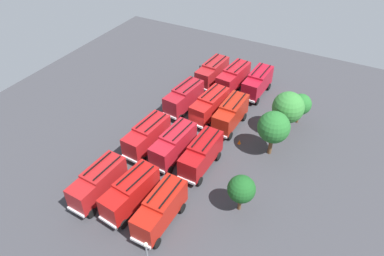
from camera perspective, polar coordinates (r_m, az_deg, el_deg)
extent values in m
plane|color=#38383D|center=(48.78, 0.00, -1.29)|extent=(64.77, 64.77, 0.00)
cube|color=maroon|center=(57.24, 2.01, 7.84)|extent=(2.37, 2.64, 2.60)
cube|color=#8C9EAD|center=(56.30, 1.47, 7.66)|extent=(0.23, 2.13, 1.46)
cube|color=maroon|center=(59.83, 3.75, 9.38)|extent=(4.96, 2.82, 2.90)
cube|color=black|center=(58.80, 4.41, 10.54)|extent=(4.32, 0.41, 0.12)
cube|color=black|center=(59.38, 3.22, 10.89)|extent=(4.32, 0.41, 0.12)
cube|color=silver|center=(56.95, 1.36, 6.33)|extent=(0.36, 2.38, 0.28)
cylinder|color=black|center=(57.39, 2.91, 6.09)|extent=(1.12, 0.42, 1.10)
cylinder|color=black|center=(58.42, 0.86, 6.76)|extent=(1.12, 0.42, 1.10)
cylinder|color=black|center=(61.11, 5.23, 8.14)|extent=(1.12, 0.42, 1.10)
cylinder|color=black|center=(62.08, 3.26, 8.75)|extent=(1.12, 0.42, 1.10)
cube|color=maroon|center=(50.99, -2.88, 3.59)|extent=(2.45, 2.71, 2.60)
cube|color=#8C9EAD|center=(50.13, -3.61, 3.32)|extent=(0.30, 2.12, 1.46)
cube|color=maroon|center=(53.25, -0.63, 5.50)|extent=(5.03, 2.98, 2.90)
cube|color=black|center=(52.08, -0.02, 6.72)|extent=(4.31, 0.57, 0.12)
cube|color=black|center=(52.76, -1.26, 7.16)|extent=(4.31, 0.57, 0.12)
cube|color=silver|center=(50.89, -3.64, 1.89)|extent=(0.45, 2.38, 0.28)
cylinder|color=black|center=(51.17, -1.88, 1.63)|extent=(1.13, 0.46, 1.10)
cylinder|color=black|center=(52.36, -4.01, 2.51)|extent=(1.13, 0.46, 1.10)
cylinder|color=black|center=(54.45, 1.15, 4.17)|extent=(1.13, 0.46, 1.10)
cylinder|color=black|center=(55.58, -0.93, 4.95)|extent=(1.13, 0.46, 1.10)
cube|color=#A8171B|center=(44.48, -9.10, -2.95)|extent=(2.37, 2.65, 2.60)
cube|color=#8C9EAD|center=(43.72, -10.01, -3.40)|extent=(0.23, 2.13, 1.46)
cube|color=#A8171B|center=(46.38, -6.37, -0.42)|extent=(4.96, 2.83, 2.90)
cube|color=black|center=(45.07, -5.82, 0.84)|extent=(4.32, 0.43, 0.12)
cube|color=black|center=(45.78, -7.19, 1.40)|extent=(4.32, 0.43, 0.12)
cube|color=silver|center=(44.61, -9.94, -4.91)|extent=(0.37, 2.38, 0.28)
cylinder|color=black|center=(44.79, -7.88, -5.14)|extent=(1.12, 0.43, 1.10)
cylinder|color=black|center=(46.04, -10.22, -4.00)|extent=(1.12, 0.43, 1.10)
cylinder|color=black|center=(47.58, -4.21, -1.75)|extent=(1.12, 0.43, 1.10)
cylinder|color=black|center=(48.76, -6.49, -0.77)|extent=(1.12, 0.43, 1.10)
cube|color=maroon|center=(39.94, -17.10, -10.49)|extent=(2.32, 2.61, 2.60)
cube|color=#8C9EAD|center=(39.32, -18.26, -11.12)|extent=(0.19, 2.13, 1.46)
cube|color=maroon|center=(41.31, -13.73, -7.38)|extent=(4.92, 2.74, 2.90)
cube|color=black|center=(39.84, -13.34, -6.19)|extent=(4.32, 0.34, 0.12)
cube|color=black|center=(40.62, -14.77, -5.44)|extent=(4.32, 0.34, 0.12)
cube|color=silver|center=(40.35, -18.00, -12.61)|extent=(0.32, 2.38, 0.28)
cylinder|color=black|center=(40.35, -15.67, -12.86)|extent=(1.12, 0.41, 1.10)
cylinder|color=black|center=(41.69, -18.07, -11.36)|extent=(1.12, 0.41, 1.10)
cylinder|color=black|center=(42.43, -11.10, -8.66)|extent=(1.12, 0.41, 1.10)
cylinder|color=black|center=(43.70, -13.51, -7.39)|extent=(1.12, 0.41, 1.10)
cube|color=#A6151F|center=(56.03, 5.38, 6.95)|extent=(2.44, 2.71, 2.60)
cube|color=#8C9EAD|center=(55.07, 4.85, 6.76)|extent=(0.30, 2.12, 1.46)
cube|color=#A6151F|center=(58.64, 7.12, 8.52)|extent=(5.03, 2.98, 2.90)
cube|color=black|center=(57.62, 7.84, 9.67)|extent=(4.31, 0.56, 0.12)
cube|color=black|center=(58.16, 6.63, 10.06)|extent=(4.31, 0.56, 0.12)
cube|color=silver|center=(55.74, 4.69, 5.42)|extent=(0.44, 2.38, 0.28)
cylinder|color=black|center=(56.23, 6.25, 5.14)|extent=(1.13, 0.46, 1.10)
cylinder|color=black|center=(57.18, 4.14, 5.90)|extent=(1.13, 0.46, 1.10)
cylinder|color=black|center=(59.99, 8.55, 7.23)|extent=(1.13, 0.46, 1.10)
cylinder|color=black|center=(60.88, 6.54, 7.91)|extent=(1.13, 0.46, 1.10)
cube|color=#AF1816|center=(49.25, 1.34, 2.23)|extent=(2.43, 2.70, 2.60)
cube|color=#8C9EAD|center=(48.35, 0.67, 1.92)|extent=(0.28, 2.12, 1.46)
cube|color=#AF1816|center=(51.62, 3.45, 4.26)|extent=(5.02, 2.94, 2.90)
cube|color=black|center=(50.48, 4.19, 5.49)|extent=(4.31, 0.53, 0.12)
cube|color=black|center=(51.06, 2.85, 5.96)|extent=(4.31, 0.53, 0.12)
cube|color=silver|center=(49.13, 0.56, 0.46)|extent=(0.42, 2.38, 0.28)
cylinder|color=black|center=(49.54, 2.35, 0.21)|extent=(1.13, 0.45, 1.10)
cylinder|color=black|center=(50.56, 0.05, 1.14)|extent=(1.13, 0.45, 1.10)
cylinder|color=black|center=(52.98, 5.16, 2.92)|extent=(1.13, 0.45, 1.10)
cylinder|color=black|center=(53.93, 2.95, 3.75)|extent=(1.13, 0.45, 1.10)
cube|color=#A81723|center=(42.84, -4.81, -4.44)|extent=(2.37, 2.64, 2.60)
cube|color=#8C9EAD|center=(42.03, -5.67, -4.94)|extent=(0.23, 2.13, 1.46)
cube|color=#A81723|center=(44.84, -2.18, -1.75)|extent=(4.96, 2.82, 2.90)
cube|color=black|center=(43.55, -1.48, -0.48)|extent=(4.32, 0.42, 0.12)
cube|color=black|center=(44.17, -2.97, 0.12)|extent=(4.32, 0.42, 0.12)
cube|color=silver|center=(42.96, -5.67, -6.48)|extent=(0.36, 2.38, 0.28)
cylinder|color=black|center=(43.26, -3.56, -6.68)|extent=(1.12, 0.42, 1.10)
cylinder|color=black|center=(44.35, -6.11, -5.49)|extent=(1.12, 0.42, 1.10)
cylinder|color=black|center=(46.20, -0.06, -3.07)|extent=(1.12, 0.42, 1.10)
cylinder|color=black|center=(47.22, -2.53, -2.04)|extent=(1.12, 0.42, 1.10)
cube|color=#AA1311|center=(38.20, -12.25, -12.26)|extent=(2.45, 2.72, 2.60)
cube|color=#8C9EAD|center=(37.56, -13.45, -12.93)|extent=(0.30, 2.12, 1.46)
cube|color=#AA1311|center=(39.59, -8.74, -9.02)|extent=(5.04, 2.99, 2.90)
cube|color=black|center=(38.11, -8.18, -7.87)|extent=(4.31, 0.58, 0.12)
cube|color=black|center=(38.83, -9.72, -7.00)|extent=(4.31, 0.58, 0.12)
cube|color=silver|center=(38.63, -13.29, -14.43)|extent=(0.45, 2.38, 0.28)
cylinder|color=black|center=(38.71, -10.85, -14.74)|extent=(1.13, 0.46, 1.10)
cylinder|color=black|center=(39.93, -13.41, -13.04)|extent=(1.13, 0.46, 1.10)
cylinder|color=black|center=(40.84, -6.10, -10.37)|extent=(1.13, 0.46, 1.10)
cylinder|color=black|center=(41.99, -8.67, -8.92)|extent=(1.13, 0.46, 1.10)
cube|color=#A61022|center=(55.12, 9.40, 6.00)|extent=(2.29, 2.58, 2.60)
cube|color=#8C9EAD|center=(54.12, 9.00, 5.78)|extent=(0.16, 2.13, 1.46)
cube|color=#A61022|center=(57.90, 10.78, 7.69)|extent=(4.89, 2.67, 2.90)
cube|color=black|center=(56.95, 11.61, 8.86)|extent=(4.32, 0.27, 0.12)
cube|color=black|center=(57.32, 10.32, 9.24)|extent=(4.32, 0.27, 0.12)
cube|color=silver|center=(54.79, 8.79, 4.42)|extent=(0.28, 2.38, 0.28)
cylinder|color=black|center=(55.47, 10.30, 4.20)|extent=(1.11, 0.39, 1.10)
cylinder|color=black|center=(56.14, 8.04, 4.92)|extent=(1.11, 0.39, 1.10)
cylinder|color=black|center=(59.44, 12.09, 6.45)|extent=(1.11, 0.39, 1.10)
cylinder|color=black|center=(60.06, 9.96, 7.11)|extent=(1.11, 0.39, 1.10)
cube|color=#A31E10|center=(47.75, 4.96, 0.75)|extent=(2.23, 2.53, 2.60)
cube|color=#8C9EAD|center=(46.79, 4.43, 0.37)|extent=(0.11, 2.13, 1.46)
cube|color=#A31E10|center=(50.28, 6.68, 3.01)|extent=(4.83, 2.57, 2.90)
cube|color=black|center=(49.20, 7.54, 4.27)|extent=(4.32, 0.18, 0.12)
cube|color=black|center=(49.61, 6.08, 4.71)|extent=(4.32, 0.18, 0.12)
cube|color=silver|center=(47.60, 4.27, -1.11)|extent=(0.23, 2.38, 0.28)
cylinder|color=black|center=(48.21, 6.05, -1.26)|extent=(1.10, 0.37, 1.10)
cylinder|color=black|center=(48.94, 3.50, -0.39)|extent=(1.10, 0.37, 1.10)
cylinder|color=black|center=(51.85, 8.29, 1.76)|extent=(1.10, 0.37, 1.10)
cylinder|color=black|center=(52.53, 5.88, 2.52)|extent=(1.10, 0.37, 1.10)
cube|color=#9F1012|center=(41.33, -0.12, -6.22)|extent=(2.24, 2.54, 2.60)
cube|color=#8C9EAD|center=(40.47, -0.86, -6.81)|extent=(0.12, 2.13, 1.46)
cube|color=#9F1012|center=(43.49, 2.15, -3.26)|extent=(4.84, 2.58, 2.90)
cube|color=black|center=(42.24, 3.03, -1.96)|extent=(4.32, 0.19, 0.12)
cube|color=black|center=(42.71, 1.38, -1.38)|extent=(4.32, 0.19, 0.12)
cube|color=silver|center=(41.43, -0.94, -8.37)|extent=(0.24, 2.38, 0.28)
cylinder|color=black|center=(41.91, 1.19, -8.46)|extent=(1.11, 0.37, 1.10)
cylinder|color=black|center=(42.74, -1.66, -7.31)|extent=(1.11, 0.37, 1.10)
cylinder|color=black|center=(45.06, 4.17, -4.48)|extent=(1.11, 0.37, 1.10)
cylinder|color=black|center=(45.83, 1.47, -3.49)|extent=(1.11, 0.37, 1.10)
cube|color=#AC190F|center=(36.20, -7.23, -15.32)|extent=(2.22, 2.52, 2.60)
cube|color=#8C9EAD|center=(35.48, -8.27, -16.18)|extent=(0.10, 2.13, 1.46)
cube|color=#AC190F|center=(37.81, -4.19, -11.51)|extent=(4.82, 2.54, 2.90)
cube|color=black|center=(36.37, -3.37, -10.33)|extent=(4.32, 0.15, 0.12)
cube|color=black|center=(36.90, -5.22, -9.53)|extent=(4.32, 0.15, 0.12)
cube|color=silver|center=(36.61, -8.20, -17.68)|extent=(0.22, 2.38, 0.28)
cylinder|color=black|center=(36.93, -5.61, -17.73)|extent=(1.10, 0.36, 1.10)
cylinder|color=black|center=(37.83, -8.77, -16.16)|extent=(1.10, 0.36, 1.10)
cylinder|color=black|center=(39.34, -1.61, -12.61)|extent=(1.10, 0.36, 1.10)
cylinder|color=black|center=(40.19, -4.63, -11.30)|extent=(1.10, 0.36, 1.10)
cylinder|color=black|center=(57.81, -0.51, 6.22)|extent=(0.16, 0.16, 0.80)
cylinder|color=black|center=(57.64, -0.44, 6.12)|extent=(0.16, 0.16, 0.80)
cube|color=#B7140F|center=(57.33, -0.48, 6.80)|extent=(0.45, 0.48, 0.69)
sphere|color=#9E704C|center=(57.09, -0.48, 7.19)|extent=(0.23, 0.23, 0.23)
cylinder|color=#B7140F|center=(57.05, -0.48, 7.27)|extent=(0.28, 0.28, 0.07)
cylinder|color=black|center=(49.08, -1.55, -0.40)|extent=(0.16, 0.16, 0.81)
cylinder|color=black|center=(48.95, -1.42, -0.53)|extent=(0.16, 0.16, 0.81)
cube|color=black|center=(48.54, -1.50, 0.23)|extent=(0.40, 0.48, 0.71)
sphere|color=#9E704C|center=(48.26, -1.51, 0.67)|extent=(0.23, 0.23, 0.23)
cylinder|color=black|center=(48.20, -1.51, 0.76)|extent=(0.29, 0.29, 0.07)
cylinder|color=black|center=(62.54, 1.28, 8.87)|extent=(0.16, 0.16, 0.78)
cylinder|color=black|center=(62.35, 1.29, 8.78)|extent=(0.16, 0.16, 0.78)
cube|color=black|center=(62.09, 1.30, 9.41)|extent=(0.48, 0.42, 0.68)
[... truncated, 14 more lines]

